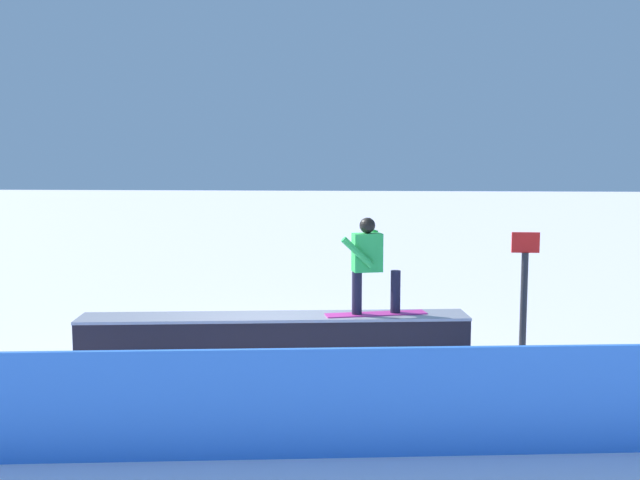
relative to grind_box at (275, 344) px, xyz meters
name	(u,v)px	position (x,y,z in m)	size (l,w,h in m)	color
ground_plane	(275,367)	(0.00, 0.00, -0.34)	(120.00, 120.00, 0.00)	white
grind_box	(275,344)	(0.00, 0.00, 0.00)	(5.48, 1.30, 0.74)	black
snowboarder	(370,262)	(-1.33, -0.15, 1.15)	(1.46, 0.66, 1.37)	#C82E91
safety_fence	(229,405)	(0.00, 3.14, 0.21)	(12.77, 0.06, 1.09)	#3475E3
trail_marker	(524,290)	(-3.60, -0.80, 0.66)	(0.40, 0.10, 1.86)	#262628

